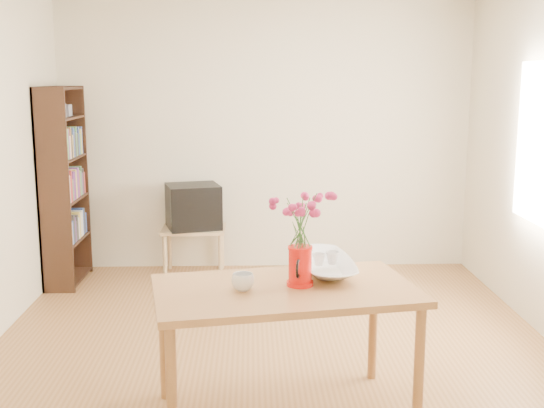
{
  "coord_description": "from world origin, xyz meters",
  "views": [
    {
      "loc": [
        -0.15,
        -4.42,
        1.89
      ],
      "look_at": [
        0.0,
        0.3,
        1.0
      ],
      "focal_mm": 45.0,
      "sensor_mm": 36.0,
      "label": 1
    }
  ],
  "objects_px": {
    "pitcher": "(300,267)",
    "bowl": "(326,235)",
    "mug": "(243,282)",
    "television": "(193,206)",
    "table": "(285,301)"
  },
  "relations": [
    {
      "from": "pitcher",
      "to": "bowl",
      "type": "bearing_deg",
      "value": 70.27
    },
    {
      "from": "mug",
      "to": "bowl",
      "type": "distance_m",
      "value": 0.63
    },
    {
      "from": "television",
      "to": "mug",
      "type": "bearing_deg",
      "value": -94.71
    },
    {
      "from": "table",
      "to": "mug",
      "type": "bearing_deg",
      "value": -177.62
    },
    {
      "from": "pitcher",
      "to": "table",
      "type": "bearing_deg",
      "value": -147.7
    },
    {
      "from": "bowl",
      "to": "mug",
      "type": "bearing_deg",
      "value": -143.42
    },
    {
      "from": "pitcher",
      "to": "mug",
      "type": "bearing_deg",
      "value": -153.23
    },
    {
      "from": "table",
      "to": "bowl",
      "type": "bearing_deg",
      "value": 40.07
    },
    {
      "from": "pitcher",
      "to": "mug",
      "type": "xyz_separation_m",
      "value": [
        -0.31,
        -0.08,
        -0.05
      ]
    },
    {
      "from": "table",
      "to": "pitcher",
      "type": "height_order",
      "value": "pitcher"
    },
    {
      "from": "pitcher",
      "to": "television",
      "type": "relative_size",
      "value": 0.39
    },
    {
      "from": "table",
      "to": "bowl",
      "type": "relative_size",
      "value": 3.3
    },
    {
      "from": "table",
      "to": "mug",
      "type": "distance_m",
      "value": 0.27
    },
    {
      "from": "bowl",
      "to": "table",
      "type": "bearing_deg",
      "value": -129.63
    },
    {
      "from": "mug",
      "to": "bowl",
      "type": "relative_size",
      "value": 0.26
    }
  ]
}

